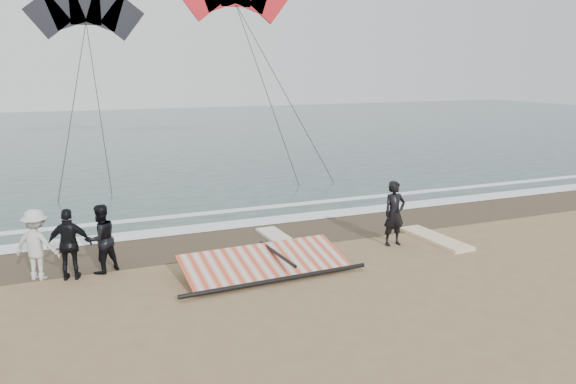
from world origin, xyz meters
The scene contains 11 objects.
ground centered at (0.00, 0.00, 0.00)m, with size 120.00×120.00×0.00m, color #8C704C.
sea centered at (0.00, 33.00, 0.01)m, with size 120.00×54.00×0.02m, color #233838.
wet_sand centered at (0.00, 4.50, 0.01)m, with size 120.00×2.80×0.01m, color #4C3D2B.
foam_near centered at (0.00, 5.90, 0.03)m, with size 120.00×0.90×0.01m, color white.
foam_far centered at (0.00, 7.60, 0.03)m, with size 120.00×0.45×0.01m, color white.
man_main centered at (3.12, 2.26, 0.90)m, with size 0.66×0.43×1.81m, color black.
board_white centered at (4.47, 2.16, 0.05)m, with size 0.70×2.49×0.10m, color white.
board_cream centered at (0.35, 3.88, 0.05)m, with size 0.60×2.26×0.09m, color silver.
trio_cluster centered at (-5.30, 3.13, 0.84)m, with size 2.53×1.15×1.69m.
sail_rig centered at (-1.00, 1.69, 0.20)m, with size 4.60×1.99×0.51m.
kite_dark centered at (-3.11, 24.71, 7.68)m, with size 7.30×7.00×15.78m.
Camera 1 is at (-5.37, -10.38, 4.79)m, focal length 35.00 mm.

